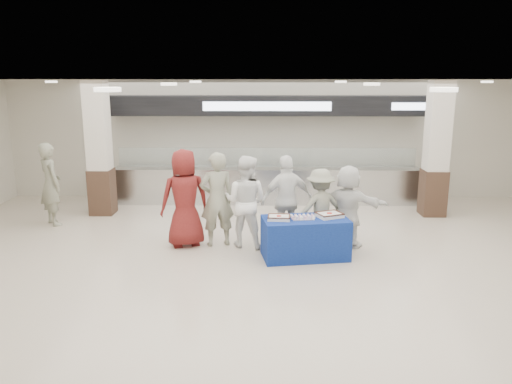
{
  "coord_description": "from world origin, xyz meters",
  "views": [
    {
      "loc": [
        -0.11,
        -7.54,
        3.29
      ],
      "look_at": [
        -0.23,
        1.6,
        1.16
      ],
      "focal_mm": 35.0,
      "sensor_mm": 36.0,
      "label": 1
    }
  ],
  "objects_px": {
    "sheet_cake_right": "(329,215)",
    "chef_tall": "(246,201)",
    "chef_short": "(287,200)",
    "soldier_bg": "(51,184)",
    "display_table": "(305,238)",
    "soldier_a": "(217,199)",
    "cupcake_tray": "(303,217)",
    "civilian_maroon": "(185,198)",
    "soldier_b": "(320,208)",
    "sheet_cake_left": "(279,217)",
    "civilian_white": "(348,206)"
  },
  "relations": [
    {
      "from": "chef_short",
      "to": "cupcake_tray",
      "type": "bearing_deg",
      "value": 90.05
    },
    {
      "from": "chef_short",
      "to": "sheet_cake_right",
      "type": "bearing_deg",
      "value": 119.93
    },
    {
      "from": "soldier_bg",
      "to": "civilian_maroon",
      "type": "bearing_deg",
      "value": -156.32
    },
    {
      "from": "sheet_cake_left",
      "to": "chef_tall",
      "type": "xyz_separation_m",
      "value": [
        -0.63,
        0.72,
        0.11
      ]
    },
    {
      "from": "sheet_cake_right",
      "to": "chef_tall",
      "type": "distance_m",
      "value": 1.66
    },
    {
      "from": "sheet_cake_right",
      "to": "chef_short",
      "type": "bearing_deg",
      "value": 136.88
    },
    {
      "from": "sheet_cake_right",
      "to": "soldier_a",
      "type": "distance_m",
      "value": 2.21
    },
    {
      "from": "cupcake_tray",
      "to": "civilian_maroon",
      "type": "relative_size",
      "value": 0.22
    },
    {
      "from": "soldier_a",
      "to": "soldier_bg",
      "type": "bearing_deg",
      "value": -36.1
    },
    {
      "from": "cupcake_tray",
      "to": "soldier_bg",
      "type": "height_order",
      "value": "soldier_bg"
    },
    {
      "from": "civilian_maroon",
      "to": "civilian_white",
      "type": "xyz_separation_m",
      "value": [
        3.18,
        0.0,
        -0.15
      ]
    },
    {
      "from": "soldier_a",
      "to": "civilian_white",
      "type": "bearing_deg",
      "value": 162.71
    },
    {
      "from": "display_table",
      "to": "chef_tall",
      "type": "bearing_deg",
      "value": 141.11
    },
    {
      "from": "display_table",
      "to": "civilian_white",
      "type": "relative_size",
      "value": 0.95
    },
    {
      "from": "soldier_a",
      "to": "chef_short",
      "type": "height_order",
      "value": "soldier_a"
    },
    {
      "from": "soldier_a",
      "to": "soldier_bg",
      "type": "xyz_separation_m",
      "value": [
        -3.85,
        1.38,
        -0.0
      ]
    },
    {
      "from": "display_table",
      "to": "soldier_a",
      "type": "height_order",
      "value": "soldier_a"
    },
    {
      "from": "cupcake_tray",
      "to": "soldier_b",
      "type": "relative_size",
      "value": 0.27
    },
    {
      "from": "chef_short",
      "to": "soldier_bg",
      "type": "height_order",
      "value": "soldier_bg"
    },
    {
      "from": "sheet_cake_right",
      "to": "soldier_bg",
      "type": "relative_size",
      "value": 0.29
    },
    {
      "from": "sheet_cake_left",
      "to": "soldier_bg",
      "type": "xyz_separation_m",
      "value": [
        -5.04,
        2.13,
        0.14
      ]
    },
    {
      "from": "display_table",
      "to": "civilian_white",
      "type": "bearing_deg",
      "value": 27.27
    },
    {
      "from": "civilian_white",
      "to": "soldier_bg",
      "type": "height_order",
      "value": "soldier_bg"
    },
    {
      "from": "cupcake_tray",
      "to": "civilian_white",
      "type": "xyz_separation_m",
      "value": [
        0.93,
        0.65,
        0.04
      ]
    },
    {
      "from": "civilian_white",
      "to": "display_table",
      "type": "bearing_deg",
      "value": 53.5
    },
    {
      "from": "chef_tall",
      "to": "soldier_b",
      "type": "xyz_separation_m",
      "value": [
        1.45,
        0.0,
        -0.13
      ]
    },
    {
      "from": "sheet_cake_left",
      "to": "civilian_maroon",
      "type": "height_order",
      "value": "civilian_maroon"
    },
    {
      "from": "civilian_white",
      "to": "cupcake_tray",
      "type": "bearing_deg",
      "value": 52.4
    },
    {
      "from": "soldier_a",
      "to": "chef_tall",
      "type": "relative_size",
      "value": 1.03
    },
    {
      "from": "soldier_b",
      "to": "soldier_bg",
      "type": "bearing_deg",
      "value": -33.71
    },
    {
      "from": "display_table",
      "to": "cupcake_tray",
      "type": "xyz_separation_m",
      "value": [
        -0.06,
        -0.01,
        0.41
      ]
    },
    {
      "from": "civilian_white",
      "to": "soldier_bg",
      "type": "distance_m",
      "value": 6.55
    },
    {
      "from": "chef_tall",
      "to": "soldier_b",
      "type": "distance_m",
      "value": 1.46
    },
    {
      "from": "civilian_maroon",
      "to": "soldier_b",
      "type": "xyz_separation_m",
      "value": [
        2.64,
        0.0,
        -0.19
      ]
    },
    {
      "from": "sheet_cake_left",
      "to": "soldier_a",
      "type": "relative_size",
      "value": 0.22
    },
    {
      "from": "sheet_cake_right",
      "to": "chef_short",
      "type": "relative_size",
      "value": 0.31
    },
    {
      "from": "civilian_maroon",
      "to": "chef_tall",
      "type": "bearing_deg",
      "value": 159.82
    },
    {
      "from": "chef_short",
      "to": "soldier_b",
      "type": "distance_m",
      "value": 0.67
    },
    {
      "from": "sheet_cake_right",
      "to": "soldier_a",
      "type": "relative_size",
      "value": 0.29
    },
    {
      "from": "chef_tall",
      "to": "soldier_bg",
      "type": "distance_m",
      "value": 4.63
    },
    {
      "from": "soldier_b",
      "to": "civilian_white",
      "type": "relative_size",
      "value": 0.95
    },
    {
      "from": "display_table",
      "to": "sheet_cake_right",
      "type": "bearing_deg",
      "value": 3.45
    },
    {
      "from": "soldier_bg",
      "to": "chef_short",
      "type": "bearing_deg",
      "value": -146.07
    },
    {
      "from": "sheet_cake_left",
      "to": "soldier_b",
      "type": "bearing_deg",
      "value": 40.99
    },
    {
      "from": "display_table",
      "to": "soldier_bg",
      "type": "height_order",
      "value": "soldier_bg"
    },
    {
      "from": "soldier_bg",
      "to": "soldier_b",
      "type": "bearing_deg",
      "value": -146.18
    },
    {
      "from": "soldier_bg",
      "to": "display_table",
      "type": "bearing_deg",
      "value": -153.0
    },
    {
      "from": "sheet_cake_right",
      "to": "cupcake_tray",
      "type": "distance_m",
      "value": 0.52
    },
    {
      "from": "cupcake_tray",
      "to": "soldier_bg",
      "type": "relative_size",
      "value": 0.23
    },
    {
      "from": "chef_tall",
      "to": "soldier_b",
      "type": "relative_size",
      "value": 1.17
    }
  ]
}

